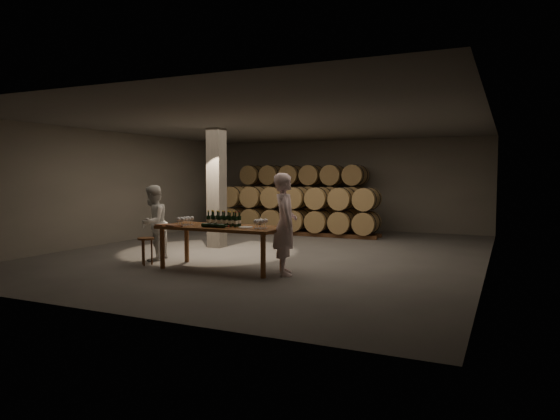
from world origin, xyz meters
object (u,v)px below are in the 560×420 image
at_px(plate, 246,227).
at_px(notebook_near, 174,226).
at_px(stool, 146,243).
at_px(person_man, 285,224).
at_px(bottle_cluster, 224,221).
at_px(person_woman, 153,223).
at_px(tasting_table, 221,231).

bearing_deg(plate, notebook_near, -164.70).
distance_m(stool, person_man, 3.22).
bearing_deg(plate, bottle_cluster, 172.27).
height_order(plate, person_woman, person_woman).
distance_m(bottle_cluster, plate, 0.57).
height_order(bottle_cluster, person_woman, person_woman).
bearing_deg(person_woman, bottle_cluster, 68.80).
height_order(stool, person_man, person_man).
bearing_deg(person_man, plate, 66.80).
relative_size(tasting_table, notebook_near, 9.29).
height_order(tasting_table, bottle_cluster, bottle_cluster).
height_order(notebook_near, person_man, person_man).
distance_m(plate, person_man, 0.83).
height_order(bottle_cluster, person_man, person_man).
relative_size(tasting_table, stool, 4.34).
relative_size(plate, notebook_near, 1.05).
height_order(plate, notebook_near, notebook_near).
xyz_separation_m(plate, person_woman, (-2.62, 0.36, -0.05)).
bearing_deg(notebook_near, stool, -173.97).
bearing_deg(tasting_table, notebook_near, -152.27).
bearing_deg(bottle_cluster, tasting_table, -150.25).
height_order(bottle_cluster, notebook_near, bottle_cluster).
xyz_separation_m(bottle_cluster, person_woman, (-2.06, 0.28, -0.15)).
xyz_separation_m(person_man, person_woman, (-3.44, 0.26, -0.14)).
relative_size(plate, person_woman, 0.17).
relative_size(bottle_cluster, person_man, 0.37).
bearing_deg(bottle_cluster, plate, -7.73).
height_order(bottle_cluster, plate, bottle_cluster).
bearing_deg(plate, person_man, 6.96).
xyz_separation_m(tasting_table, plate, (0.60, -0.05, 0.11)).
bearing_deg(person_man, stool, 65.54).
height_order(plate, stool, plate).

